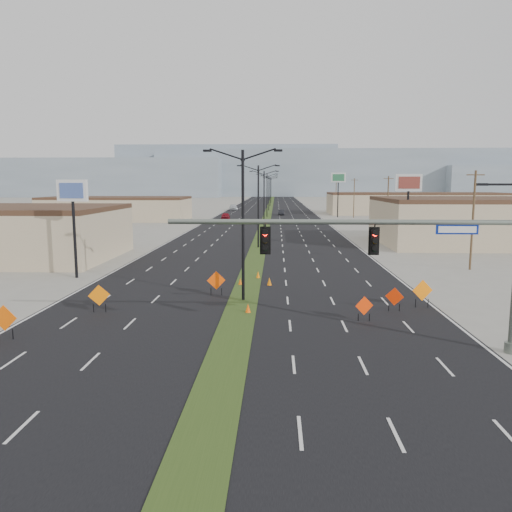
{
  "coord_description": "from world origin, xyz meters",
  "views": [
    {
      "loc": [
        2.21,
        -20.88,
        7.85
      ],
      "look_at": [
        0.91,
        10.94,
        3.2
      ],
      "focal_mm": 35.0,
      "sensor_mm": 36.0,
      "label": 1
    }
  ],
  "objects_px": {
    "construction_sign_0": "(4,319)",
    "cone_3": "(240,282)",
    "signal_mast": "(415,251)",
    "streetlight_2": "(264,197)",
    "construction_sign_1": "(99,296)",
    "streetlight_3": "(267,194)",
    "car_left": "(226,216)",
    "construction_sign_5": "(422,291)",
    "streetlight_4": "(269,192)",
    "car_mid": "(281,212)",
    "streetlight_5": "(270,190)",
    "construction_sign_2": "(216,281)",
    "construction_sign_3": "(364,307)",
    "pole_sign_west": "(73,199)",
    "cone_0": "(248,308)",
    "cone_2": "(258,275)",
    "streetlight_0": "(243,220)",
    "car_far": "(233,207)",
    "pole_sign_east_near": "(409,189)",
    "streetlight_1": "(258,203)",
    "construction_sign_4": "(394,298)",
    "cone_1": "(269,281)",
    "pole_sign_east_far": "(338,181)"
  },
  "relations": [
    {
      "from": "construction_sign_5",
      "to": "pole_sign_east_far",
      "type": "distance_m",
      "value": 86.21
    },
    {
      "from": "car_far",
      "to": "streetlight_3",
      "type": "bearing_deg",
      "value": -77.8
    },
    {
      "from": "cone_2",
      "to": "pole_sign_west",
      "type": "bearing_deg",
      "value": -178.78
    },
    {
      "from": "streetlight_1",
      "to": "pole_sign_east_near",
      "type": "bearing_deg",
      "value": -10.48
    },
    {
      "from": "streetlight_0",
      "to": "construction_sign_3",
      "type": "relative_size",
      "value": 6.87
    },
    {
      "from": "signal_mast",
      "to": "pole_sign_east_near",
      "type": "xyz_separation_m",
      "value": [
        8.63,
        34.82,
        2.43
      ]
    },
    {
      "from": "cone_0",
      "to": "construction_sign_3",
      "type": "bearing_deg",
      "value": -12.82
    },
    {
      "from": "streetlight_0",
      "to": "construction_sign_0",
      "type": "height_order",
      "value": "streetlight_0"
    },
    {
      "from": "signal_mast",
      "to": "cone_2",
      "type": "bearing_deg",
      "value": 113.59
    },
    {
      "from": "construction_sign_4",
      "to": "cone_2",
      "type": "distance_m",
      "value": 13.71
    },
    {
      "from": "streetlight_5",
      "to": "cone_2",
      "type": "xyz_separation_m",
      "value": [
        0.71,
        -132.04,
        -5.12
      ]
    },
    {
      "from": "signal_mast",
      "to": "construction_sign_1",
      "type": "distance_m",
      "value": 18.72
    },
    {
      "from": "streetlight_5",
      "to": "construction_sign_2",
      "type": "distance_m",
      "value": 138.67
    },
    {
      "from": "streetlight_4",
      "to": "car_mid",
      "type": "xyz_separation_m",
      "value": [
        3.45,
        -20.32,
        -4.76
      ]
    },
    {
      "from": "signal_mast",
      "to": "streetlight_4",
      "type": "relative_size",
      "value": 1.63
    },
    {
      "from": "signal_mast",
      "to": "streetlight_4",
      "type": "xyz_separation_m",
      "value": [
        -8.56,
        122.0,
        0.63
      ]
    },
    {
      "from": "signal_mast",
      "to": "cone_3",
      "type": "bearing_deg",
      "value": 121.14
    },
    {
      "from": "signal_mast",
      "to": "streetlight_3",
      "type": "height_order",
      "value": "streetlight_3"
    },
    {
      "from": "construction_sign_0",
      "to": "construction_sign_3",
      "type": "relative_size",
      "value": 1.23
    },
    {
      "from": "construction_sign_1",
      "to": "streetlight_4",
      "type": "bearing_deg",
      "value": 61.39
    },
    {
      "from": "streetlight_2",
      "to": "cone_2",
      "type": "distance_m",
      "value": 48.32
    },
    {
      "from": "signal_mast",
      "to": "pole_sign_east_far",
      "type": "relative_size",
      "value": 1.58
    },
    {
      "from": "streetlight_0",
      "to": "construction_sign_2",
      "type": "height_order",
      "value": "streetlight_0"
    },
    {
      "from": "signal_mast",
      "to": "construction_sign_1",
      "type": "height_order",
      "value": "signal_mast"
    },
    {
      "from": "streetlight_5",
      "to": "cone_3",
      "type": "distance_m",
      "value": 134.99
    },
    {
      "from": "cone_3",
      "to": "streetlight_5",
      "type": "bearing_deg",
      "value": 89.76
    },
    {
      "from": "car_left",
      "to": "construction_sign_1",
      "type": "distance_m",
      "value": 78.16
    },
    {
      "from": "streetlight_3",
      "to": "cone_1",
      "type": "bearing_deg",
      "value": -88.77
    },
    {
      "from": "signal_mast",
      "to": "construction_sign_4",
      "type": "xyz_separation_m",
      "value": [
        0.96,
        7.47,
        -3.91
      ]
    },
    {
      "from": "pole_sign_east_near",
      "to": "construction_sign_5",
      "type": "bearing_deg",
      "value": -88.49
    },
    {
      "from": "construction_sign_0",
      "to": "construction_sign_4",
      "type": "bearing_deg",
      "value": 19.72
    },
    {
      "from": "pole_sign_east_near",
      "to": "construction_sign_4",
      "type": "bearing_deg",
      "value": -91.97
    },
    {
      "from": "streetlight_0",
      "to": "streetlight_5",
      "type": "distance_m",
      "value": 140.0
    },
    {
      "from": "construction_sign_3",
      "to": "cone_3",
      "type": "distance_m",
      "value": 12.69
    },
    {
      "from": "streetlight_4",
      "to": "construction_sign_2",
      "type": "height_order",
      "value": "streetlight_4"
    },
    {
      "from": "signal_mast",
      "to": "cone_2",
      "type": "height_order",
      "value": "signal_mast"
    },
    {
      "from": "construction_sign_1",
      "to": "construction_sign_2",
      "type": "height_order",
      "value": "construction_sign_2"
    },
    {
      "from": "streetlight_1",
      "to": "cone_1",
      "type": "bearing_deg",
      "value": -85.77
    },
    {
      "from": "cone_1",
      "to": "pole_sign_east_far",
      "type": "bearing_deg",
      "value": 79.42
    },
    {
      "from": "construction_sign_0",
      "to": "cone_3",
      "type": "relative_size",
      "value": 3.26
    },
    {
      "from": "construction_sign_0",
      "to": "construction_sign_5",
      "type": "xyz_separation_m",
      "value": [
        23.0,
        7.48,
        0.01
      ]
    },
    {
      "from": "construction_sign_5",
      "to": "construction_sign_3",
      "type": "bearing_deg",
      "value": -152.92
    },
    {
      "from": "construction_sign_3",
      "to": "pole_sign_west",
      "type": "relative_size",
      "value": 0.18
    },
    {
      "from": "streetlight_0",
      "to": "construction_sign_3",
      "type": "bearing_deg",
      "value": -33.68
    },
    {
      "from": "signal_mast",
      "to": "streetlight_2",
      "type": "relative_size",
      "value": 1.63
    },
    {
      "from": "car_left",
      "to": "construction_sign_5",
      "type": "bearing_deg",
      "value": -79.13
    },
    {
      "from": "construction_sign_2",
      "to": "pole_sign_east_far",
      "type": "bearing_deg",
      "value": 61.77
    },
    {
      "from": "cone_3",
      "to": "pole_sign_east_far",
      "type": "relative_size",
      "value": 0.05
    },
    {
      "from": "construction_sign_2",
      "to": "construction_sign_1",
      "type": "bearing_deg",
      "value": -158.84
    },
    {
      "from": "pole_sign_west",
      "to": "cone_1",
      "type": "bearing_deg",
      "value": 0.7
    }
  ]
}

